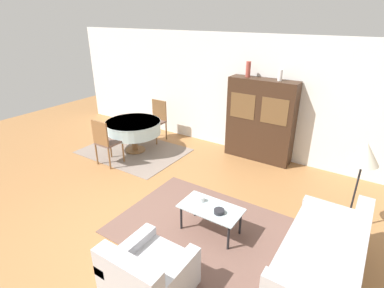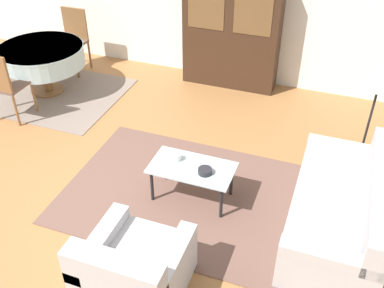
{
  "view_description": "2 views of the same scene",
  "coord_description": "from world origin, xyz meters",
  "views": [
    {
      "loc": [
        2.87,
        -2.66,
        3.08
      ],
      "look_at": [
        0.2,
        1.4,
        0.95
      ],
      "focal_mm": 28.0,
      "sensor_mm": 36.0,
      "label": 1
    },
    {
      "loc": [
        2.4,
        -3.02,
        3.49
      ],
      "look_at": [
        1.08,
        0.57,
        0.75
      ],
      "focal_mm": 42.0,
      "sensor_mm": 36.0,
      "label": 2
    }
  ],
  "objects": [
    {
      "name": "armchair",
      "position": [
        1.04,
        -0.81,
        0.29
      ],
      "size": [
        0.85,
        0.88,
        0.77
      ],
      "color": "#B2B2B7",
      "rests_on": "ground_plane"
    },
    {
      "name": "dining_table",
      "position": [
        -1.93,
        2.11,
        0.61
      ],
      "size": [
        1.29,
        1.29,
        0.75
      ],
      "color": "brown",
      "rests_on": "dining_rug"
    },
    {
      "name": "ground_plane",
      "position": [
        0.0,
        0.0,
        0.0
      ],
      "size": [
        14.0,
        14.0,
        0.0
      ],
      "primitive_type": "plane",
      "color": "#9E6B3D"
    },
    {
      "name": "wall_back",
      "position": [
        0.0,
        3.63,
        1.35
      ],
      "size": [
        10.0,
        0.06,
        2.7
      ],
      "color": "white",
      "rests_on": "ground_plane"
    },
    {
      "name": "display_cabinet",
      "position": [
        0.69,
        3.38,
        0.91
      ],
      "size": [
        1.48,
        0.4,
        1.82
      ],
      "color": "#382316",
      "rests_on": "ground_plane"
    },
    {
      "name": "vase_short",
      "position": [
        1.02,
        3.38,
        1.94
      ],
      "size": [
        0.09,
        0.09,
        0.23
      ],
      "color": "white",
      "rests_on": "display_cabinet"
    },
    {
      "name": "dining_chair_near",
      "position": [
        -1.93,
        1.24,
        0.59
      ],
      "size": [
        0.44,
        0.44,
        1.03
      ],
      "color": "brown",
      "rests_on": "dining_rug"
    },
    {
      "name": "dining_rug",
      "position": [
        -1.93,
        2.07,
        0.01
      ],
      "size": [
        2.36,
        1.75,
        0.01
      ],
      "color": "gray",
      "rests_on": "ground_plane"
    },
    {
      "name": "cup",
      "position": [
        0.88,
        0.63,
        0.48
      ],
      "size": [
        0.1,
        0.1,
        0.08
      ],
      "color": "white",
      "rests_on": "coffee_table"
    },
    {
      "name": "floor_lamp",
      "position": [
        2.82,
        1.76,
        1.26
      ],
      "size": [
        0.41,
        0.41,
        1.47
      ],
      "color": "black",
      "rests_on": "ground_plane"
    },
    {
      "name": "coffee_table",
      "position": [
        1.08,
        0.57,
        0.39
      ],
      "size": [
        0.93,
        0.51,
        0.43
      ],
      "color": "black",
      "rests_on": "area_rug"
    },
    {
      "name": "dining_chair_far",
      "position": [
        -1.93,
        2.98,
        0.59
      ],
      "size": [
        0.44,
        0.44,
        1.03
      ],
      "rotation": [
        0.0,
        0.0,
        3.14
      ],
      "color": "brown",
      "rests_on": "dining_rug"
    },
    {
      "name": "couch",
      "position": [
        2.69,
        0.59,
        0.29
      ],
      "size": [
        0.88,
        1.83,
        0.8
      ],
      "rotation": [
        0.0,
        0.0,
        1.57
      ],
      "color": "#B2B2B7",
      "rests_on": "ground_plane"
    },
    {
      "name": "bowl",
      "position": [
        1.25,
        0.51,
        0.47
      ],
      "size": [
        0.15,
        0.15,
        0.06
      ],
      "color": "#232328",
      "rests_on": "coffee_table"
    },
    {
      "name": "vase_tall",
      "position": [
        0.32,
        3.38,
        1.99
      ],
      "size": [
        0.1,
        0.1,
        0.33
      ],
      "color": "#9E4238",
      "rests_on": "display_cabinet"
    },
    {
      "name": "area_rug",
      "position": [
        0.99,
        0.58,
        0.01
      ],
      "size": [
        2.72,
        2.0,
        0.01
      ],
      "color": "brown",
      "rests_on": "ground_plane"
    }
  ]
}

